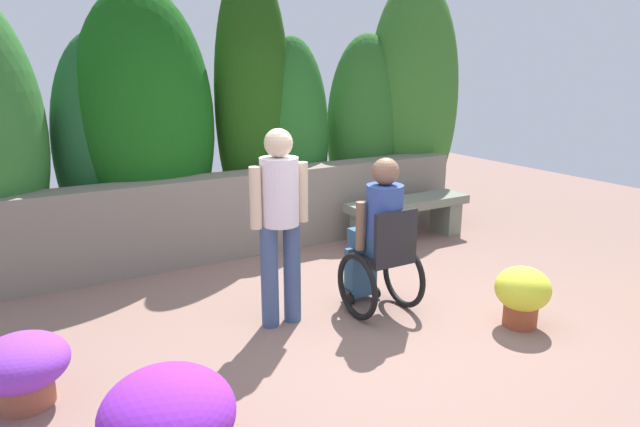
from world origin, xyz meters
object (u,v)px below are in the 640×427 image
Objects in this scene: person_standing_companion at (280,215)px; flower_pot_terracotta_by_wall at (168,422)px; flower_pot_red_accent at (522,293)px; person_in_wheelchair at (379,241)px; stone_bench at (408,213)px; flower_pot_purple_near at (23,367)px.

person_standing_companion is 2.34× the size of flower_pot_terracotta_by_wall.
person_in_wheelchair is at bearing 135.73° from flower_pot_red_accent.
person_standing_companion reaches higher than stone_bench.
flower_pot_red_accent is at bearing -53.34° from person_in_wheelchair.
flower_pot_red_accent is (3.51, -0.79, 0.02)m from flower_pot_purple_near.
person_standing_companion is (-2.29, -1.24, 0.57)m from stone_bench.
person_in_wheelchair reaches higher than flower_pot_red_accent.
person_standing_companion reaches higher than flower_pot_red_accent.
flower_pot_purple_near is 3.60m from flower_pot_red_accent.
stone_bench is at bearing 19.97° from person_standing_companion.
person_standing_companion is 2.86× the size of flower_pot_purple_near.
flower_pot_terracotta_by_wall is (-1.26, -1.29, -0.59)m from person_standing_companion.
stone_bench reaches higher than flower_pot_purple_near.
person_in_wheelchair is 2.37m from flower_pot_terracotta_by_wall.
flower_pot_purple_near is 1.23m from flower_pot_terracotta_by_wall.
stone_bench is 1.00× the size of person_standing_companion.
person_standing_companion reaches higher than person_in_wheelchair.
flower_pot_terracotta_by_wall reaches higher than flower_pot_red_accent.
person_standing_companion is 1.90m from flower_pot_terracotta_by_wall.
stone_bench is 4.40m from flower_pot_purple_near.
flower_pot_red_accent is (1.65, -1.01, -0.64)m from person_standing_companion.
stone_bench is 4.36m from flower_pot_terracotta_by_wall.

